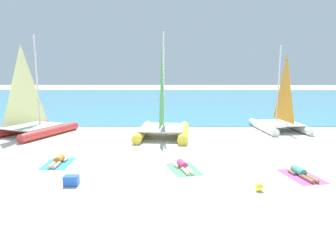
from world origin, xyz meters
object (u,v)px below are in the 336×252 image
object	(u,v)px
towel_left	(58,163)
towel_right	(302,176)
sailboat_white	(280,118)
sunbather_middle	(183,166)
sailboat_yellow	(163,122)
towel_middle	(184,169)
sunbather_left	(58,160)
sunbather_right	(301,173)
sailboat_red	(33,120)
cooler_box	(71,181)
beach_ball	(259,187)

from	to	relation	value
towel_left	towel_right	bearing A→B (deg)	-9.37
sailboat_white	sunbather_middle	distance (m)	10.80
sailboat_yellow	sailboat_white	xyz separation A→B (m)	(7.68, 2.10, -0.09)
towel_middle	sailboat_yellow	bearing A→B (deg)	98.91
towel_left	sunbather_left	distance (m)	0.14
sunbather_left	towel_right	distance (m)	9.99
towel_middle	sunbather_right	distance (m)	4.51
towel_right	sunbather_right	bearing A→B (deg)	100.60
sunbather_middle	sunbather_right	bearing A→B (deg)	-26.78
towel_left	sailboat_red	bearing A→B (deg)	120.51
sailboat_white	towel_middle	size ratio (longest dim) A/B	2.92
sailboat_red	sunbather_middle	bearing A→B (deg)	-15.10
sailboat_white	sunbather_right	bearing A→B (deg)	-109.16
towel_right	cooler_box	size ratio (longest dim) A/B	3.80
towel_right	beach_ball	distance (m)	2.53
towel_left	beach_ball	distance (m)	8.41
towel_left	sailboat_white	bearing A→B (deg)	32.70
beach_ball	towel_left	bearing A→B (deg)	158.17
sunbather_right	beach_ball	world-z (taller)	sunbather_right
sailboat_white	sailboat_red	distance (m)	15.78
beach_ball	towel_right	bearing A→B (deg)	36.58
towel_left	sunbather_left	xyz separation A→B (m)	(-0.00, 0.07, 0.13)
towel_left	towel_right	xyz separation A→B (m)	(9.84, -1.62, 0.00)
sailboat_yellow	sailboat_red	world-z (taller)	sailboat_yellow
sunbather_right	sailboat_yellow	bearing A→B (deg)	116.45
sailboat_white	beach_ball	size ratio (longest dim) A/B	18.99
towel_left	beach_ball	world-z (taller)	beach_ball
sailboat_yellow	towel_right	bearing A→B (deg)	-49.34
towel_right	sunbather_right	distance (m)	0.14
beach_ball	sailboat_red	bearing A→B (deg)	140.91
towel_right	cooler_box	distance (m)	8.52
sunbather_middle	beach_ball	size ratio (longest dim) A/B	5.29
sunbather_left	beach_ball	world-z (taller)	sunbather_left
towel_middle	cooler_box	bearing A→B (deg)	-154.70
towel_left	sunbather_right	world-z (taller)	sunbather_right
towel_left	sunbather_middle	size ratio (longest dim) A/B	1.23
sunbather_right	towel_middle	bearing A→B (deg)	159.16
sunbather_left	cooler_box	world-z (taller)	cooler_box
cooler_box	sailboat_yellow	bearing A→B (deg)	70.10
sunbather_middle	towel_middle	bearing A→B (deg)	-90.00
sailboat_white	sunbather_right	distance (m)	9.60
towel_middle	towel_left	bearing A→B (deg)	172.01
sailboat_yellow	towel_right	distance (m)	9.14
sailboat_white	sunbather_middle	xyz separation A→B (m)	(-6.70, -8.44, -0.70)
towel_right	cooler_box	bearing A→B (deg)	-173.06
beach_ball	cooler_box	xyz separation A→B (m)	(-6.43, 0.48, 0.03)
sailboat_yellow	cooler_box	distance (m)	8.86
sailboat_yellow	cooler_box	xyz separation A→B (m)	(-3.01, -8.30, -0.74)
sailboat_yellow	towel_left	distance (m)	7.21
sailboat_white	sunbather_left	bearing A→B (deg)	-153.14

